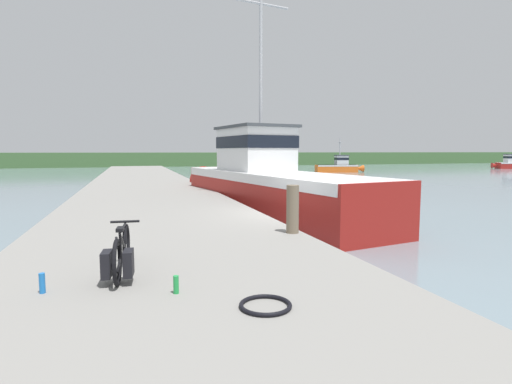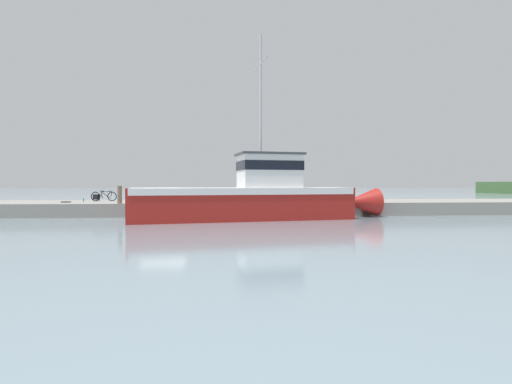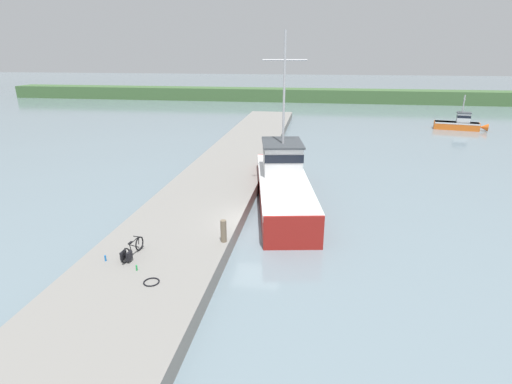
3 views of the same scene
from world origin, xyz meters
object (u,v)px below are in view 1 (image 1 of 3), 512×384
Objects in this scene: fishing_boat_main at (264,181)px; boat_red_outer at (512,163)px; boat_green_anchored at (339,166)px; water_bottle_on_curb at (176,285)px; mooring_post at (293,209)px; water_bottle_by_bike at (42,283)px; bicycle_touring at (121,255)px.

fishing_boat_main is 57.61m from boat_red_outer.
boat_red_outer is 30.06m from boat_green_anchored.
boat_red_outer is 23.91× the size of water_bottle_on_curb.
water_bottle_on_curb is (-24.13, -39.24, 0.15)m from boat_green_anchored.
boat_green_anchored reaches higher than water_bottle_on_curb.
boat_green_anchored reaches higher than boat_red_outer.
mooring_post is at bearing 46.89° from water_bottle_on_curb.
water_bottle_on_curb is 0.88× the size of water_bottle_by_bike.
water_bottle_on_curb is at bearing -19.97° from boat_green_anchored.
fishing_boat_main is 11.97m from water_bottle_on_curb.
boat_red_outer is at bearing 41.40° from bicycle_touring.
water_bottle_by_bike is at bearing -22.00° from boat_green_anchored.
mooring_post is at bearing 36.40° from bicycle_touring.
bicycle_touring is at bearing 23.66° from water_bottle_by_bike.
water_bottle_by_bike is at bearing 151.74° from boat_red_outer.
fishing_boat_main reaches higher than boat_green_anchored.
water_bottle_on_curb is 1.70m from water_bottle_by_bike.
fishing_boat_main is at bearing 147.07° from boat_red_outer.
boat_green_anchored is at bearing 58.41° from water_bottle_on_curb.
fishing_boat_main reaches higher than bicycle_touring.
boat_red_outer is 3.13× the size of bicycle_touring.
mooring_post is 4.19m from water_bottle_on_curb.
boat_red_outer is 67.75m from water_bottle_on_curb.
mooring_post is at bearing -18.83° from boat_green_anchored.
mooring_post reaches higher than bicycle_touring.
boat_red_outer is 63.65m from mooring_post.
mooring_post reaches higher than water_bottle_on_curb.
bicycle_touring reaches higher than water_bottle_by_bike.
fishing_boat_main reaches higher than mooring_post.
boat_green_anchored is at bearing 59.54° from mooring_post.
water_bottle_on_curb is at bearing -48.52° from bicycle_touring.
boat_green_anchored is 45.64m from bicycle_touring.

